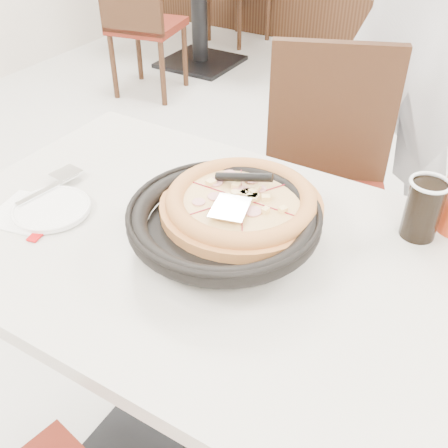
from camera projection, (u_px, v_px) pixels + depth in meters
The scene contains 14 objects.
floor at pixel (262, 435), 1.58m from camera, with size 7.00×7.00×0.00m, color #B8B8B3.
main_table at pixel (202, 350), 1.37m from camera, with size 1.20×0.80×0.75m, color beige, non-canonical shape.
chair_far at pixel (324, 204), 1.73m from camera, with size 0.42×0.42×0.95m, color black, non-canonical shape.
trivet at pixel (250, 237), 1.12m from camera, with size 0.11×0.11×0.04m, color black.
pizza_pan at pixel (224, 227), 1.11m from camera, with size 0.33×0.33×0.01m, color black.
pizza at pixel (241, 207), 1.14m from camera, with size 0.36×0.36×0.02m, color #BA7433.
pizza_server at pixel (230, 207), 1.08m from camera, with size 0.07×0.09×0.00m, color white.
napkin at pixel (27, 212), 1.22m from camera, with size 0.15×0.15×0.00m, color white.
side_plate at pixel (52, 209), 1.22m from camera, with size 0.18×0.18×0.01m, color white.
fork at pixel (48, 189), 1.27m from camera, with size 0.02×0.18×0.00m, color white.
cola_glass at pixel (423, 210), 1.12m from camera, with size 0.08×0.08×0.13m, color black.
diner_person at pixel (406, 36), 1.86m from camera, with size 0.64×0.42×1.76m, color silver.
bg_table_left at pixel (199, 14), 3.90m from camera, with size 1.20×0.80×0.75m, color beige, non-canonical shape.
bg_chair_left_near at pixel (147, 22), 3.40m from camera, with size 0.42×0.42×0.95m, color black, non-canonical shape.
Camera 1 is at (0.36, -0.82, 1.46)m, focal length 42.00 mm.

